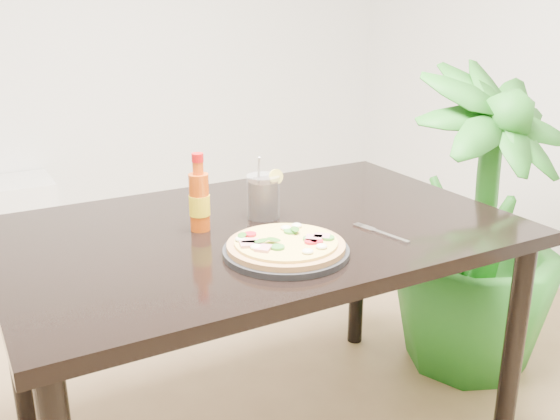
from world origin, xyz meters
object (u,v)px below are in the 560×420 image
dining_table (260,252)px  houseplant (479,224)px  plate (286,251)px  fork (379,232)px  hot_sauce_bottle (199,200)px  pizza (286,244)px  cola_cup (263,197)px

dining_table → houseplant: houseplant is taller
plate → houseplant: size_ratio=0.28×
fork → houseplant: houseplant is taller
hot_sauce_bottle → houseplant: houseplant is taller
plate → pizza: bearing=-174.1°
hot_sauce_bottle → plate: bearing=-66.1°
pizza → hot_sauce_bottle: hot_sauce_bottle is taller
dining_table → pizza: (-0.04, -0.22, 0.11)m
hot_sauce_bottle → fork: hot_sauce_bottle is taller
pizza → houseplant: houseplant is taller
dining_table → fork: size_ratio=7.46×
cola_cup → fork: (0.21, -0.27, -0.06)m
cola_cup → houseplant: houseplant is taller
cola_cup → dining_table: bearing=-127.4°
pizza → cola_cup: (0.08, 0.28, 0.03)m
dining_table → plate: bearing=-100.1°
pizza → hot_sauce_bottle: size_ratio=1.37×
pizza → hot_sauce_bottle: 0.30m
hot_sauce_bottle → houseplant: size_ratio=0.19×
pizza → cola_cup: size_ratio=1.58×
dining_table → houseplant: bearing=3.8°
plate → pizza: size_ratio=1.07×
dining_table → cola_cup: bearing=52.6°
plate → hot_sauce_bottle: size_ratio=1.46×
plate → fork: bearing=1.3°
plate → hot_sauce_bottle: bearing=113.9°
cola_cup → hot_sauce_bottle: bearing=-177.3°
dining_table → houseplant: (0.94, 0.06, -0.10)m
hot_sauce_bottle → fork: (0.41, -0.26, -0.08)m
dining_table → pizza: pizza is taller
cola_cup → fork: cola_cup is taller
cola_cup → houseplant: bearing=0.4°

